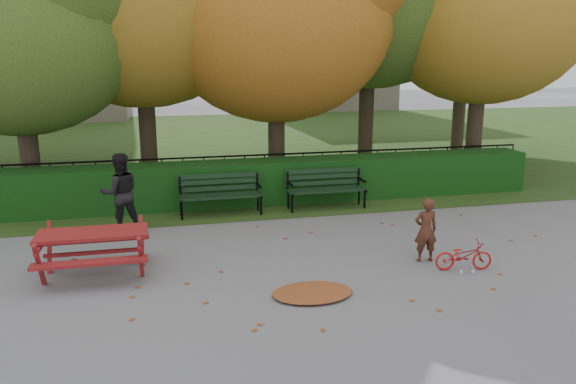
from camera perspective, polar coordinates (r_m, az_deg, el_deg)
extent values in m
plane|color=slate|center=(9.25, 3.97, -7.89)|extent=(90.00, 90.00, 0.00)
plane|color=#1D3C14|center=(22.61, -6.60, 4.99)|extent=(90.00, 90.00, 0.00)
cube|color=#BBAA96|center=(37.81, 3.14, 17.64)|extent=(9.00, 6.00, 12.00)
cube|color=black|center=(13.28, -1.73, 1.10)|extent=(13.00, 0.90, 1.00)
cube|color=black|center=(14.14, -2.37, 0.13)|extent=(14.00, 0.04, 0.04)
cube|color=black|center=(13.95, -2.41, 3.80)|extent=(14.00, 0.04, 0.04)
cylinder|color=black|center=(13.81, -14.70, 1.14)|extent=(0.03, 0.03, 1.00)
cylinder|color=black|center=(14.05, -2.39, 1.79)|extent=(0.03, 0.03, 1.00)
cylinder|color=black|center=(14.90, 9.02, 2.32)|extent=(0.03, 0.03, 1.00)
cylinder|color=black|center=(16.53, 20.34, 2.75)|extent=(0.03, 0.03, 1.00)
cylinder|color=#2F231A|center=(14.45, -24.84, 4.14)|extent=(0.44, 0.44, 2.62)
ellipsoid|color=#284A18|center=(14.32, -26.00, 15.29)|extent=(5.60, 5.60, 5.04)
cylinder|color=#2F231A|center=(15.31, -14.08, 6.46)|extent=(0.44, 0.44, 3.15)
cylinder|color=#2F231A|center=(14.86, -1.19, 5.98)|extent=(0.44, 0.44, 2.80)
ellipsoid|color=#8B4B12|center=(14.76, -1.25, 17.60)|extent=(6.00, 6.00, 5.40)
cylinder|color=#2F231A|center=(16.92, 7.94, 7.99)|extent=(0.44, 0.44, 3.50)
cylinder|color=#2F231A|center=(16.81, 18.45, 6.48)|extent=(0.44, 0.44, 2.97)
ellipsoid|color=olive|center=(16.75, 19.31, 17.35)|extent=(5.80, 5.80, 5.22)
cylinder|color=#2F231A|center=(21.14, 17.00, 8.17)|extent=(0.44, 0.44, 3.15)
ellipsoid|color=#284A18|center=(21.11, 17.67, 17.31)|extent=(6.00, 6.00, 5.40)
cube|color=black|center=(12.06, -6.75, -0.59)|extent=(1.80, 0.12, 0.04)
cube|color=black|center=(12.23, -6.85, -0.39)|extent=(1.80, 0.12, 0.04)
cube|color=black|center=(12.41, -6.95, -0.19)|extent=(1.80, 0.12, 0.04)
cube|color=black|center=(12.47, -7.01, 0.40)|extent=(1.80, 0.05, 0.10)
cube|color=black|center=(12.43, -7.03, 1.07)|extent=(1.80, 0.05, 0.10)
cube|color=black|center=(12.41, -7.05, 1.66)|extent=(1.80, 0.05, 0.10)
cube|color=black|center=(12.18, -10.82, -0.70)|extent=(0.05, 0.55, 0.06)
cube|color=black|center=(12.39, -10.93, 0.61)|extent=(0.05, 0.05, 0.41)
cylinder|color=black|center=(12.05, -10.74, -1.83)|extent=(0.05, 0.05, 0.44)
cylinder|color=black|center=(12.40, -10.82, -1.39)|extent=(0.05, 0.05, 0.44)
cube|color=black|center=(12.15, -10.87, 0.24)|extent=(0.05, 0.45, 0.04)
cube|color=black|center=(12.36, -2.93, -0.26)|extent=(0.05, 0.55, 0.06)
cube|color=black|center=(12.56, -3.17, 1.03)|extent=(0.05, 0.05, 0.41)
cylinder|color=black|center=(12.23, -2.77, -1.37)|extent=(0.05, 0.05, 0.44)
cylinder|color=black|center=(12.58, -3.07, -0.95)|extent=(0.05, 0.05, 0.44)
cube|color=black|center=(12.33, -2.96, 0.67)|extent=(0.05, 0.45, 0.04)
cube|color=black|center=(12.54, 4.20, 0.03)|extent=(1.80, 0.12, 0.04)
cube|color=black|center=(12.71, 3.95, 0.22)|extent=(1.80, 0.12, 0.04)
cube|color=black|center=(12.88, 3.72, 0.40)|extent=(1.80, 0.12, 0.04)
cube|color=black|center=(12.94, 3.61, 0.96)|extent=(1.80, 0.05, 0.10)
cube|color=black|center=(12.91, 3.62, 1.61)|extent=(1.80, 0.05, 0.10)
cube|color=black|center=(12.88, 3.63, 2.18)|extent=(1.80, 0.05, 0.10)
cube|color=black|center=(12.50, 0.23, -0.08)|extent=(0.05, 0.55, 0.06)
cube|color=black|center=(12.70, -0.06, 1.19)|extent=(0.05, 0.05, 0.41)
cylinder|color=black|center=(12.38, 0.42, -1.17)|extent=(0.05, 0.05, 0.44)
cylinder|color=black|center=(12.71, 0.04, -0.77)|extent=(0.05, 0.05, 0.44)
cube|color=black|center=(12.47, 0.21, 0.83)|extent=(0.05, 0.45, 0.04)
cube|color=black|center=(12.99, 7.54, 0.33)|extent=(0.05, 0.55, 0.06)
cube|color=black|center=(13.19, 7.15, 1.55)|extent=(0.05, 0.05, 0.41)
cylinder|color=black|center=(12.87, 7.79, -0.71)|extent=(0.05, 0.05, 0.44)
cylinder|color=black|center=(13.20, 7.23, -0.34)|extent=(0.05, 0.05, 0.44)
cube|color=black|center=(12.96, 7.53, 1.21)|extent=(0.05, 0.45, 0.04)
cube|color=maroon|center=(9.31, -19.27, -4.00)|extent=(1.68, 0.71, 0.06)
cube|color=maroon|center=(8.87, -19.48, -6.80)|extent=(1.68, 0.24, 0.05)
cube|color=maroon|center=(9.92, -18.82, -4.58)|extent=(1.68, 0.24, 0.05)
cube|color=maroon|center=(9.13, -23.93, -6.88)|extent=(0.06, 0.48, 0.82)
cube|color=maroon|center=(9.91, -23.07, -5.21)|extent=(0.06, 0.48, 0.82)
cube|color=maroon|center=(9.45, -23.62, -4.62)|extent=(0.06, 1.26, 0.06)
cube|color=maroon|center=(8.96, -14.73, -6.51)|extent=(0.06, 0.48, 0.82)
cube|color=maroon|center=(9.75, -14.62, -4.84)|extent=(0.06, 0.48, 0.82)
cube|color=maroon|center=(9.28, -14.76, -4.22)|extent=(0.06, 1.26, 0.06)
cube|color=maroon|center=(9.41, -19.12, -5.84)|extent=(1.49, 0.06, 0.06)
ellipsoid|color=brown|center=(8.30, 2.51, -10.16)|extent=(1.25, 0.91, 0.08)
imported|color=#472416|center=(9.71, 13.82, -3.77)|extent=(0.42, 0.30, 1.10)
imported|color=black|center=(11.43, -16.67, -0.09)|extent=(0.87, 0.74, 1.57)
imported|color=red|center=(9.57, 17.41, -6.19)|extent=(0.97, 0.48, 0.49)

